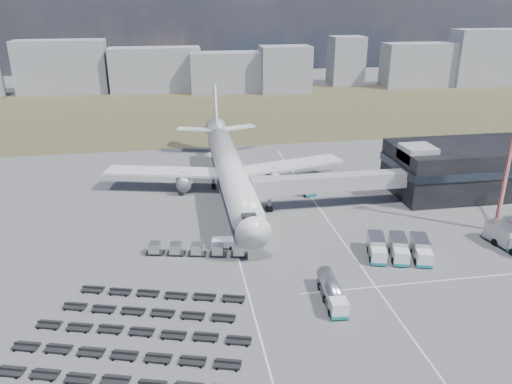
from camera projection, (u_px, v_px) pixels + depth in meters
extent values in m
plane|color=#565659|center=(255.00, 268.00, 75.13)|extent=(420.00, 420.00, 0.00)
cube|color=#49452C|center=(204.00, 112.00, 176.00)|extent=(420.00, 90.00, 0.01)
cube|color=silver|center=(237.00, 253.00, 79.41)|extent=(0.25, 110.00, 0.01)
cube|color=silver|center=(345.00, 245.00, 82.18)|extent=(0.25, 110.00, 0.01)
cube|color=silver|center=(435.00, 281.00, 71.65)|extent=(40.00, 0.25, 0.01)
cube|color=black|center=(465.00, 169.00, 102.70)|extent=(30.00, 16.00, 10.00)
cube|color=#262D38|center=(466.00, 163.00, 102.26)|extent=(30.40, 16.40, 1.60)
cube|color=#939399|center=(418.00, 153.00, 97.36)|extent=(6.00, 6.00, 3.00)
cube|color=#939399|center=(331.00, 182.00, 94.85)|extent=(29.80, 3.00, 3.00)
cube|color=#939399|center=(262.00, 188.00, 92.32)|extent=(4.00, 3.60, 3.40)
cylinder|color=slate|center=(269.00, 199.00, 93.95)|extent=(0.70, 0.70, 5.10)
cylinder|color=black|center=(269.00, 209.00, 94.72)|extent=(1.40, 0.90, 1.40)
cylinder|color=silver|center=(230.00, 170.00, 100.69)|extent=(5.60, 48.00, 5.60)
cone|color=silver|center=(251.00, 226.00, 76.39)|extent=(5.60, 5.00, 5.60)
cone|color=silver|center=(217.00, 132.00, 126.08)|extent=(5.60, 8.00, 5.60)
cube|color=black|center=(249.00, 216.00, 77.93)|extent=(2.20, 2.00, 0.80)
cube|color=silver|center=(166.00, 172.00, 103.72)|extent=(25.59, 11.38, 0.50)
cube|color=silver|center=(287.00, 165.00, 107.72)|extent=(25.59, 11.38, 0.50)
cylinder|color=slate|center=(183.00, 182.00, 103.05)|extent=(3.00, 5.00, 3.00)
cylinder|color=slate|center=(273.00, 176.00, 105.98)|extent=(3.00, 5.00, 3.00)
cube|color=silver|center=(195.00, 129.00, 126.92)|extent=(9.49, 5.63, 0.35)
cube|color=silver|center=(238.00, 127.00, 128.61)|extent=(9.49, 5.63, 0.35)
cube|color=silver|center=(215.00, 107.00, 126.73)|extent=(0.50, 9.06, 11.45)
cylinder|color=slate|center=(246.00, 234.00, 82.93)|extent=(0.50, 0.50, 2.50)
cylinder|color=slate|center=(213.00, 183.00, 105.36)|extent=(0.60, 0.60, 2.50)
cylinder|color=slate|center=(243.00, 182.00, 106.34)|extent=(0.60, 0.60, 2.50)
cylinder|color=black|center=(246.00, 238.00, 83.20)|extent=(0.50, 1.20, 1.20)
cube|color=gray|center=(62.00, 67.00, 205.75)|extent=(36.13, 12.00, 21.40)
cube|color=gray|center=(156.00, 70.00, 209.49)|extent=(37.53, 12.00, 18.19)
cube|color=gray|center=(237.00, 72.00, 209.48)|extent=(38.80, 12.00, 16.40)
cube|color=gray|center=(285.00, 69.00, 207.88)|extent=(20.80, 12.00, 18.93)
cube|color=gray|center=(346.00, 61.00, 224.67)|extent=(14.63, 12.00, 21.35)
cube|color=gray|center=(426.00, 65.00, 221.64)|extent=(39.14, 12.00, 18.84)
cube|color=gray|center=(493.00, 58.00, 223.48)|extent=(38.30, 12.00, 24.47)
cube|color=silver|center=(339.00, 308.00, 63.31)|extent=(2.34, 2.34, 2.11)
cube|color=#16747D|center=(338.00, 313.00, 63.62)|extent=(2.44, 2.44, 0.46)
cylinder|color=#A7A7AC|center=(330.00, 286.00, 67.32)|extent=(2.74, 7.02, 2.30)
cube|color=slate|center=(330.00, 292.00, 67.71)|extent=(2.65, 7.02, 0.32)
cylinder|color=black|center=(332.00, 300.00, 66.52)|extent=(2.45, 1.16, 1.01)
cube|color=silver|center=(223.00, 243.00, 80.96)|extent=(3.74, 2.41, 1.56)
cube|color=silver|center=(305.00, 185.00, 103.35)|extent=(3.70, 6.39, 2.80)
cube|color=#16747D|center=(304.00, 190.00, 103.77)|extent=(3.82, 6.51, 0.45)
cube|color=silver|center=(378.00, 256.00, 75.93)|extent=(2.78, 2.71, 2.19)
cube|color=#16747D|center=(378.00, 261.00, 76.24)|extent=(2.90, 2.83, 0.45)
cube|color=#A7A7AC|center=(376.00, 243.00, 79.00)|extent=(3.51, 5.04, 2.58)
cube|color=silver|center=(401.00, 257.00, 75.61)|extent=(2.78, 2.71, 2.19)
cube|color=#16747D|center=(401.00, 262.00, 75.92)|extent=(2.90, 2.83, 0.45)
cube|color=#A7A7AC|center=(398.00, 244.00, 78.68)|extent=(3.51, 5.04, 2.58)
cube|color=silver|center=(424.00, 258.00, 75.30)|extent=(2.78, 2.71, 2.19)
cube|color=#16747D|center=(423.00, 263.00, 75.61)|extent=(2.90, 2.83, 0.45)
cube|color=#A7A7AC|center=(420.00, 245.00, 78.37)|extent=(3.51, 5.04, 2.58)
cube|color=#A7A7AC|center=(502.00, 233.00, 81.68)|extent=(3.72, 5.68, 2.96)
cube|color=black|center=(155.00, 252.00, 79.04)|extent=(3.02, 2.22, 0.19)
cube|color=#A7A7AC|center=(155.00, 247.00, 78.72)|extent=(2.00, 2.00, 1.57)
cube|color=black|center=(176.00, 253.00, 78.89)|extent=(3.02, 2.22, 0.19)
cube|color=#A7A7AC|center=(176.00, 248.00, 78.56)|extent=(2.00, 2.00, 1.57)
cube|color=black|center=(197.00, 253.00, 78.73)|extent=(3.02, 2.22, 0.19)
cube|color=#A7A7AC|center=(197.00, 248.00, 78.41)|extent=(2.00, 2.00, 1.57)
cube|color=black|center=(218.00, 254.00, 78.58)|extent=(3.02, 2.22, 0.19)
cube|color=#A7A7AC|center=(218.00, 249.00, 78.25)|extent=(2.00, 2.00, 1.57)
cube|color=black|center=(239.00, 254.00, 78.42)|extent=(3.02, 2.22, 0.19)
cube|color=#A7A7AC|center=(239.00, 249.00, 78.10)|extent=(2.00, 2.00, 1.57)
cube|color=black|center=(110.00, 380.00, 52.77)|extent=(27.02, 9.33, 0.71)
cube|color=black|center=(124.00, 354.00, 56.61)|extent=(27.02, 9.33, 0.71)
cube|color=black|center=(137.00, 331.00, 60.45)|extent=(27.02, 9.33, 0.71)
cube|color=black|center=(148.00, 311.00, 64.29)|extent=(23.22, 8.20, 0.71)
cube|color=black|center=(158.00, 293.00, 68.14)|extent=(23.22, 8.20, 0.71)
cylinder|color=#A91C1B|center=(509.00, 159.00, 82.24)|extent=(0.73, 0.73, 26.16)
cube|color=#565659|center=(495.00, 230.00, 86.99)|extent=(2.09, 2.09, 0.31)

